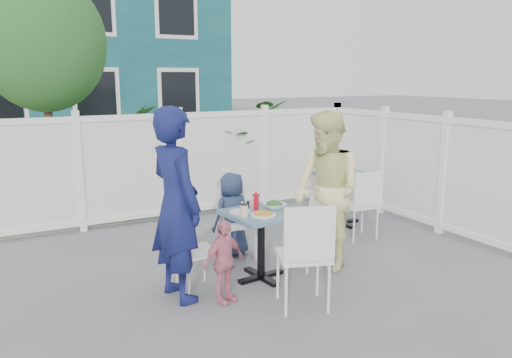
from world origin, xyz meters
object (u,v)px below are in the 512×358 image
chair_right (314,224)px  toddler (224,262)px  chair_near (306,249)px  man (176,205)px  spare_table (343,184)px  woman (327,191)px  main_table (261,227)px  boy (232,215)px  chair_left (189,245)px  chair_back (236,216)px

chair_right → toddler: (-1.29, -0.39, -0.08)m
chair_near → man: 1.29m
spare_table → woman: size_ratio=0.43×
main_table → boy: boy is taller
main_table → spare_table: spare_table is taller
man → toddler: man is taller
chair_right → woman: (0.11, -0.08, 0.39)m
chair_left → man: (-0.14, -0.06, 0.44)m
main_table → man: 1.00m
chair_right → man: 1.70m
spare_table → chair_right: 1.75m
chair_back → toddler: chair_back is taller
spare_table → chair_left: (-2.79, -1.20, -0.10)m
boy → toddler: (-0.62, -1.12, -0.10)m
man → woman: man is taller
chair_back → toddler: bearing=62.7°
main_table → chair_back: (0.07, 0.77, -0.08)m
chair_right → man: man is taller
chair_back → boy: size_ratio=0.83×
chair_back → man: man is taller
spare_table → man: (-2.94, -1.25, 0.34)m
man → main_table: bearing=-99.1°
boy → chair_left: bearing=30.8°
spare_table → chair_right: size_ratio=0.91×
chair_back → toddler: 1.28m
main_table → chair_near: size_ratio=0.77×
woman → chair_right: bearing=-126.6°
main_table → boy: 0.79m
spare_table → chair_right: (-1.30, -1.18, -0.10)m
man → chair_back: bearing=-62.0°
spare_table → toddler: toddler is taller
boy → chair_back: bearing=135.2°
chair_back → man: bearing=41.6°
spare_table → toddler: (-2.59, -1.56, -0.19)m
chair_left → boy: 1.11m
spare_table → boy: bearing=-167.4°
chair_right → chair_left: bearing=84.3°
chair_back → chair_right: bearing=135.3°
chair_left → spare_table: bearing=111.2°
man → toddler: bearing=-142.3°
spare_table → chair_back: size_ratio=0.90×
chair_left → chair_back: bearing=128.6°
chair_left → main_table: bearing=85.5°
chair_back → boy: 0.04m
woman → boy: 1.19m
main_table → boy: bearing=87.6°
chair_right → boy: size_ratio=0.83×
spare_table → toddler: 3.03m
man → woman: 1.75m
woman → boy: bearing=-137.2°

